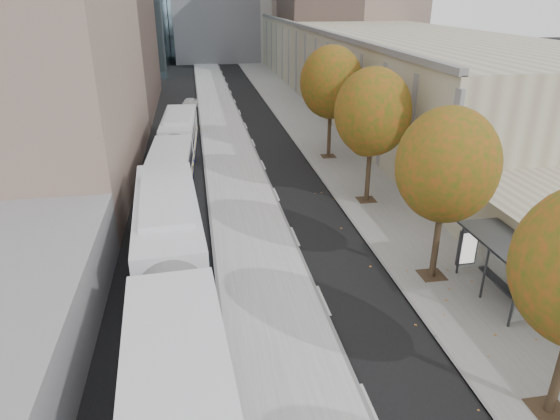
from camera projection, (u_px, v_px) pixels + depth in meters
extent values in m
cube|color=#A4A4A4|center=(228.00, 146.00, 41.06)|extent=(4.25, 150.00, 0.15)
cube|color=gray|center=(322.00, 142.00, 42.31)|extent=(4.75, 150.00, 0.08)
cube|color=gray|center=(352.00, 53.00, 68.69)|extent=(18.00, 92.00, 8.00)
cube|color=#383A3F|center=(506.00, 243.00, 19.85)|extent=(1.90, 4.40, 0.10)
cylinder|color=#383A3F|center=(514.00, 300.00, 18.44)|extent=(0.10, 0.10, 2.40)
cube|color=silver|center=(517.00, 268.00, 20.45)|extent=(0.04, 4.00, 2.10)
cylinder|color=black|center=(560.00, 370.00, 14.50)|extent=(0.28, 0.28, 3.11)
cylinder|color=black|center=(436.00, 243.00, 21.70)|extent=(0.28, 0.28, 3.24)
sphere|color=#1F520F|center=(447.00, 165.00, 20.27)|extent=(4.20, 4.20, 4.20)
cylinder|color=black|center=(368.00, 174.00, 29.80)|extent=(0.28, 0.28, 3.38)
sphere|color=#1F520F|center=(373.00, 112.00, 28.32)|extent=(4.40, 4.40, 4.40)
cylinder|color=black|center=(329.00, 134.00, 37.90)|extent=(0.28, 0.28, 3.51)
sphere|color=#1F520F|center=(331.00, 82.00, 36.36)|extent=(4.60, 4.60, 4.60)
cube|color=silver|center=(172.00, 280.00, 19.10)|extent=(3.88, 19.27, 3.19)
cube|color=black|center=(171.00, 267.00, 18.87)|extent=(3.89, 18.51, 1.11)
cube|color=silver|center=(177.00, 147.00, 36.25)|extent=(3.19, 16.81, 2.79)
cube|color=black|center=(176.00, 140.00, 36.05)|extent=(3.22, 16.14, 0.97)
cube|color=#147657|center=(175.00, 193.00, 28.86)|extent=(1.77, 0.14, 1.08)
imported|color=silver|center=(189.00, 104.00, 54.21)|extent=(2.11, 3.71, 1.19)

